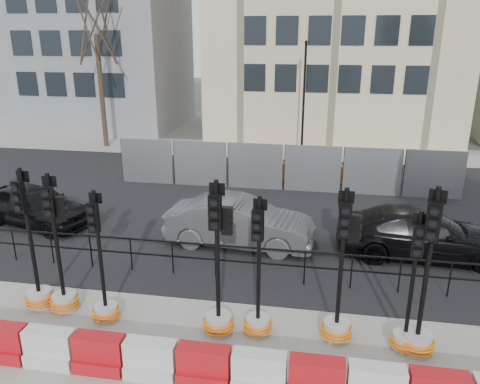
% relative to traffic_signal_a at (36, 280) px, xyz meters
% --- Properties ---
extents(ground, '(120.00, 120.00, 0.00)m').
position_rel_traffic_signal_a_xyz_m(ground, '(5.12, 0.91, -0.73)').
color(ground, '#51514C').
rests_on(ground, ground).
extents(road, '(40.00, 14.00, 0.03)m').
position_rel_traffic_signal_a_xyz_m(road, '(5.12, 7.91, -0.71)').
color(road, black).
rests_on(road, ground).
extents(sidewalk_far, '(40.00, 4.00, 0.02)m').
position_rel_traffic_signal_a_xyz_m(sidewalk_far, '(5.12, 16.91, -0.72)').
color(sidewalk_far, gray).
rests_on(sidewalk_far, ground).
extents(building_grey, '(11.00, 9.06, 14.00)m').
position_rel_traffic_signal_a_xyz_m(building_grey, '(-8.88, 22.89, 6.27)').
color(building_grey, gray).
rests_on(building_grey, ground).
extents(kerb_railing, '(18.00, 0.04, 1.00)m').
position_rel_traffic_signal_a_xyz_m(kerb_railing, '(5.12, 2.11, -0.04)').
color(kerb_railing, black).
rests_on(kerb_railing, ground).
extents(heras_fencing, '(14.33, 1.72, 2.00)m').
position_rel_traffic_signal_a_xyz_m(heras_fencing, '(5.69, 10.77, -0.07)').
color(heras_fencing, '#92959A').
rests_on(heras_fencing, ground).
extents(lamp_post_far, '(0.12, 0.56, 6.00)m').
position_rel_traffic_signal_a_xyz_m(lamp_post_far, '(5.62, 15.89, 2.50)').
color(lamp_post_far, black).
rests_on(lamp_post_far, ground).
extents(tree_bare_far, '(2.00, 2.00, 9.00)m').
position_rel_traffic_signal_a_xyz_m(tree_bare_far, '(-5.88, 16.41, 5.93)').
color(tree_bare_far, '#473828').
rests_on(tree_bare_far, ground).
extents(barrier_row, '(14.65, 0.50, 0.80)m').
position_rel_traffic_signal_a_xyz_m(barrier_row, '(5.12, -1.89, -0.36)').
color(barrier_row, red).
rests_on(barrier_row, ground).
extents(traffic_signal_a, '(0.69, 0.69, 3.52)m').
position_rel_traffic_signal_a_xyz_m(traffic_signal_a, '(0.00, 0.00, 0.00)').
color(traffic_signal_a, beige).
rests_on(traffic_signal_a, ground).
extents(traffic_signal_b, '(0.68, 0.68, 3.45)m').
position_rel_traffic_signal_a_xyz_m(traffic_signal_b, '(0.70, -0.04, 0.09)').
color(traffic_signal_b, beige).
rests_on(traffic_signal_b, ground).
extents(traffic_signal_c, '(0.63, 0.63, 3.19)m').
position_rel_traffic_signal_a_xyz_m(traffic_signal_c, '(1.85, -0.27, -0.07)').
color(traffic_signal_c, beige).
rests_on(traffic_signal_c, ground).
extents(traffic_signal_d, '(0.70, 0.70, 3.57)m').
position_rel_traffic_signal_a_xyz_m(traffic_signal_d, '(4.54, -0.29, 0.12)').
color(traffic_signal_d, beige).
rests_on(traffic_signal_d, ground).
extents(traffic_signal_e, '(0.64, 0.64, 3.24)m').
position_rel_traffic_signal_a_xyz_m(traffic_signal_e, '(5.39, -0.17, -0.06)').
color(traffic_signal_e, beige).
rests_on(traffic_signal_e, ground).
extents(traffic_signal_f, '(0.69, 0.69, 3.48)m').
position_rel_traffic_signal_a_xyz_m(traffic_signal_f, '(7.12, -0.09, 0.10)').
color(traffic_signal_f, beige).
rests_on(traffic_signal_f, ground).
extents(traffic_signal_g, '(0.72, 0.72, 3.66)m').
position_rel_traffic_signal_a_xyz_m(traffic_signal_g, '(8.75, -0.26, 0.03)').
color(traffic_signal_g, beige).
rests_on(traffic_signal_g, ground).
extents(traffic_signal_h, '(0.62, 0.62, 3.13)m').
position_rel_traffic_signal_a_xyz_m(traffic_signal_h, '(8.52, -0.21, -0.08)').
color(traffic_signal_h, beige).
rests_on(traffic_signal_h, ground).
extents(car_a, '(3.83, 5.04, 1.42)m').
position_rel_traffic_signal_a_xyz_m(car_a, '(-3.03, 4.76, -0.02)').
color(car_a, black).
rests_on(car_a, ground).
extents(car_b, '(2.23, 4.82, 1.52)m').
position_rel_traffic_signal_a_xyz_m(car_b, '(4.23, 4.28, 0.03)').
color(car_b, '#4F4F54').
rests_on(car_b, ground).
extents(car_c, '(2.07, 5.01, 1.45)m').
position_rel_traffic_signal_a_xyz_m(car_c, '(9.69, 4.47, -0.00)').
color(car_c, black).
rests_on(car_c, ground).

